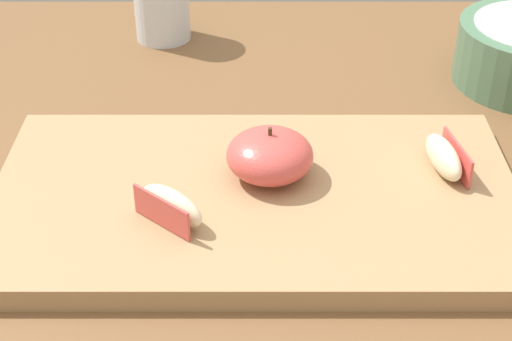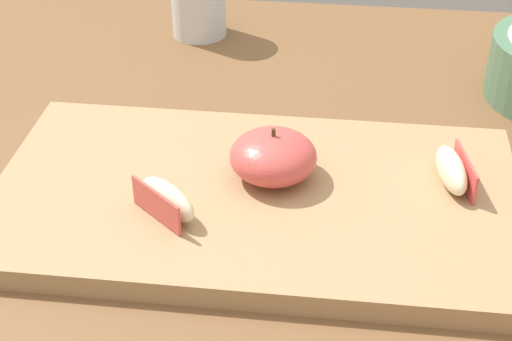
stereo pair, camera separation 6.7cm
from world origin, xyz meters
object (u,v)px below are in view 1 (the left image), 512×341
apple_wedge_right (171,206)px  apple_wedge_front (445,156)px  apple_half_skin_up (270,155)px  cutting_board (256,199)px

apple_wedge_right → apple_wedge_front: same height
apple_wedge_right → apple_wedge_front: (0.24, 0.07, 0.00)m
apple_half_skin_up → apple_wedge_right: 0.10m
apple_half_skin_up → cutting_board: bearing=-119.5°
cutting_board → apple_wedge_front: 0.17m
cutting_board → apple_wedge_front: size_ratio=6.73×
cutting_board → apple_wedge_right: (-0.07, -0.04, 0.02)m
apple_wedge_right → apple_wedge_front: size_ratio=0.94×
cutting_board → apple_wedge_right: bearing=-148.0°
apple_wedge_front → apple_half_skin_up: bearing=-176.7°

